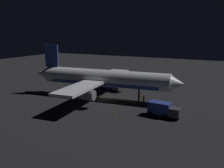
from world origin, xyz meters
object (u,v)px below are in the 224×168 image
airliner (102,79)px  ground_crew_worker (144,99)px  traffic_cone_far (119,100)px  traffic_cone_near_right (125,93)px  traffic_cone_under_wing (113,112)px  catering_truck (111,86)px  baggage_truck (163,110)px  traffic_cone_near_left (141,96)px

airliner → ground_crew_worker: bearing=92.8°
airliner → traffic_cone_far: size_ratio=66.05×
ground_crew_worker → traffic_cone_near_right: (-5.05, -6.66, -0.64)m
traffic_cone_under_wing → ground_crew_worker: bearing=164.0°
catering_truck → traffic_cone_near_right: catering_truck is taller
traffic_cone_near_right → traffic_cone_far: size_ratio=1.00×
catering_truck → baggage_truck: bearing=52.6°
airliner → traffic_cone_near_right: size_ratio=66.05×
baggage_truck → traffic_cone_far: 12.17m
airliner → baggage_truck: 17.18m
traffic_cone_near_right → catering_truck: bearing=-111.5°
traffic_cone_near_right → traffic_cone_under_wing: size_ratio=1.00×
catering_truck → traffic_cone_under_wing: catering_truck is taller
traffic_cone_near_right → traffic_cone_under_wing: (14.18, 4.03, 0.00)m
airliner → traffic_cone_far: 6.47m
traffic_cone_near_right → traffic_cone_far: (6.32, 1.59, 0.00)m
catering_truck → traffic_cone_near_left: 9.47m
ground_crew_worker → traffic_cone_under_wing: 9.52m
traffic_cone_near_right → ground_crew_worker: bearing=52.8°
airliner → baggage_truck: bearing=69.6°
airliner → baggage_truck: size_ratio=6.13×
catering_truck → ground_crew_worker: catering_truck is taller
catering_truck → traffic_cone_near_right: (1.89, 4.80, -0.95)m
catering_truck → traffic_cone_near_left: (2.18, 9.17, -0.95)m
ground_crew_worker → traffic_cone_far: 5.27m
catering_truck → traffic_cone_under_wing: 18.36m
baggage_truck → traffic_cone_near_right: baggage_truck is taller
traffic_cone_near_right → traffic_cone_far: 6.52m
airliner → catering_truck: (-7.42, -1.56, -3.27)m
catering_truck → traffic_cone_far: catering_truck is taller
airliner → traffic_cone_under_wing: airliner is taller
traffic_cone_far → ground_crew_worker: bearing=104.2°
traffic_cone_near_right → baggage_truck: bearing=47.8°
ground_crew_worker → traffic_cone_near_right: size_ratio=3.16×
traffic_cone_far → traffic_cone_near_left: bearing=155.3°
traffic_cone_far → baggage_truck: bearing=65.1°
airliner → traffic_cone_near_left: 10.17m
traffic_cone_near_right → traffic_cone_far: bearing=14.1°
airliner → traffic_cone_near_left: airliner is taller
baggage_truck → catering_truck: (-13.31, -17.38, -0.10)m
catering_truck → ground_crew_worker: (6.93, 11.46, -0.32)m
catering_truck → traffic_cone_near_right: 5.24m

